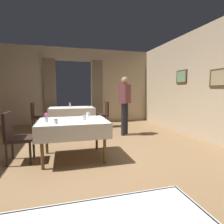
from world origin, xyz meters
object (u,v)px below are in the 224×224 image
at_px(glass_mid_c, 84,118).
at_px(plate_far_b, 88,106).
at_px(glass_mid_b, 56,121).
at_px(dining_table_far, 72,110).
at_px(glass_mid_d, 88,115).
at_px(dining_table_mid, 73,125).
at_px(person_waiter_by_doorway, 125,101).
at_px(flower_vase_mid, 46,117).
at_px(chair_far_left, 37,115).
at_px(chair_mid_left, 15,135).
at_px(flower_vase_far, 70,105).
at_px(chair_far_right, 104,113).

relative_size(glass_mid_c, plate_far_b, 0.45).
relative_size(glass_mid_b, plate_far_b, 0.44).
xyz_separation_m(dining_table_far, glass_mid_c, (0.11, -2.85, 0.15)).
bearing_deg(glass_mid_b, glass_mid_d, 45.21).
relative_size(dining_table_mid, glass_mid_c, 13.91).
distance_m(glass_mid_d, person_waiter_by_doorway, 1.77).
distance_m(flower_vase_mid, glass_mid_d, 0.90).
bearing_deg(flower_vase_mid, glass_mid_c, 7.40).
xyz_separation_m(chair_far_left, glass_mid_b, (0.74, -3.18, 0.28)).
height_order(chair_mid_left, chair_far_left, same).
bearing_deg(glass_mid_b, plate_far_b, 73.77).
height_order(dining_table_far, glass_mid_b, glass_mid_b).
distance_m(dining_table_far, glass_mid_c, 2.86).
bearing_deg(plate_far_b, glass_mid_b, -106.23).
bearing_deg(person_waiter_by_doorway, chair_mid_left, -150.52).
bearing_deg(dining_table_mid, flower_vase_mid, -165.66).
distance_m(glass_mid_c, plate_far_b, 3.13).
relative_size(chair_far_left, flower_vase_mid, 5.49).
height_order(flower_vase_mid, flower_vase_far, flower_vase_mid).
relative_size(chair_mid_left, glass_mid_b, 10.10).
bearing_deg(chair_mid_left, chair_far_right, 51.11).
xyz_separation_m(glass_mid_d, person_waiter_by_doorway, (1.25, 1.24, 0.22)).
height_order(flower_vase_mid, plate_far_b, flower_vase_mid).
height_order(plate_far_b, person_waiter_by_doorway, person_waiter_by_doorway).
bearing_deg(chair_mid_left, flower_vase_mid, -17.12).
height_order(glass_mid_d, flower_vase_far, flower_vase_far).
relative_size(chair_far_right, glass_mid_d, 8.59).
xyz_separation_m(chair_mid_left, plate_far_b, (1.72, 3.00, 0.24)).
bearing_deg(dining_table_mid, person_waiter_by_doorway, 44.14).
distance_m(dining_table_far, chair_mid_left, 2.99).
height_order(chair_mid_left, plate_far_b, chair_mid_left).
distance_m(flower_vase_mid, person_waiter_by_doorway, 2.64).
height_order(chair_mid_left, flower_vase_mid, chair_mid_left).
bearing_deg(glass_mid_b, flower_vase_far, 83.80).
distance_m(chair_mid_left, plate_far_b, 3.47).
distance_m(glass_mid_c, glass_mid_d, 0.35).
height_order(chair_far_left, flower_vase_mid, chair_far_left).
distance_m(dining_table_far, chair_far_left, 1.15).
xyz_separation_m(chair_mid_left, glass_mid_d, (1.37, 0.24, 0.29)).
bearing_deg(flower_vase_far, dining_table_far, -56.00).
bearing_deg(person_waiter_by_doorway, chair_far_left, 153.42).
xyz_separation_m(plate_far_b, person_waiter_by_doorway, (0.89, -1.53, 0.27)).
bearing_deg(person_waiter_by_doorway, flower_vase_far, 138.35).
relative_size(chair_far_right, glass_mid_b, 10.10).
height_order(dining_table_mid, chair_mid_left, chair_mid_left).
distance_m(dining_table_mid, plate_far_b, 3.14).
height_order(chair_far_left, glass_mid_b, chair_far_left).
bearing_deg(flower_vase_far, glass_mid_c, -86.89).
relative_size(dining_table_far, glass_mid_c, 16.17).
distance_m(chair_far_left, glass_mid_b, 3.28).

